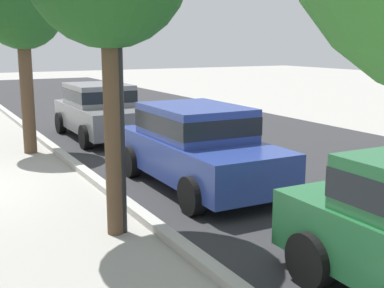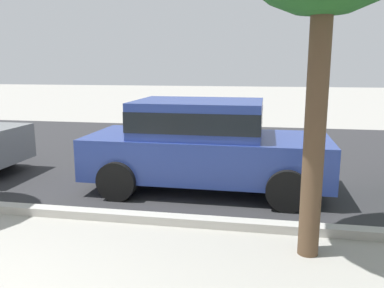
{
  "view_description": "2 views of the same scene",
  "coord_description": "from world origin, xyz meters",
  "views": [
    {
      "loc": [
        9.92,
        0.02,
        2.71
      ],
      "look_at": [
        1.54,
        4.54,
        0.8
      ],
      "focal_mm": 47.08,
      "sensor_mm": 36.0,
      "label": 1
    },
    {
      "loc": [
        2.74,
        -2.1,
        2.14
      ],
      "look_at": [
        1.54,
        4.54,
        0.8
      ],
      "focal_mm": 37.09,
      "sensor_mm": 36.0,
      "label": 2
    }
  ],
  "objects": [
    {
      "name": "parked_car_grey",
      "position": [
        -4.08,
        4.54,
        0.84
      ],
      "size": [
        4.11,
        1.95,
        1.56
      ],
      "color": "slate",
      "rests_on": "ground"
    },
    {
      "name": "street_surface",
      "position": [
        0.0,
        7.5,
        0.0
      ],
      "size": [
        60.0,
        9.0,
        0.01
      ],
      "primitive_type": "cube",
      "color": "#2D2D30",
      "rests_on": "ground"
    },
    {
      "name": "curb_stone",
      "position": [
        0.0,
        2.9,
        0.06
      ],
      "size": [
        60.0,
        0.2,
        0.12
      ],
      "primitive_type": "cube",
      "color": "#B2AFA8",
      "rests_on": "ground"
    },
    {
      "name": "lamp_post",
      "position": [
        3.32,
        2.44,
        2.55
      ],
      "size": [
        0.32,
        0.32,
        3.9
      ],
      "color": "black",
      "rests_on": "ground"
    },
    {
      "name": "parked_car_blue",
      "position": [
        1.75,
        4.54,
        0.84
      ],
      "size": [
        4.11,
        1.95,
        1.56
      ],
      "color": "navy",
      "rests_on": "ground"
    },
    {
      "name": "street_tree_near_bench",
      "position": [
        -2.93,
        2.33,
        3.46
      ],
      "size": [
        1.97,
        1.97,
        4.53
      ],
      "color": "brown",
      "rests_on": "ground"
    }
  ]
}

